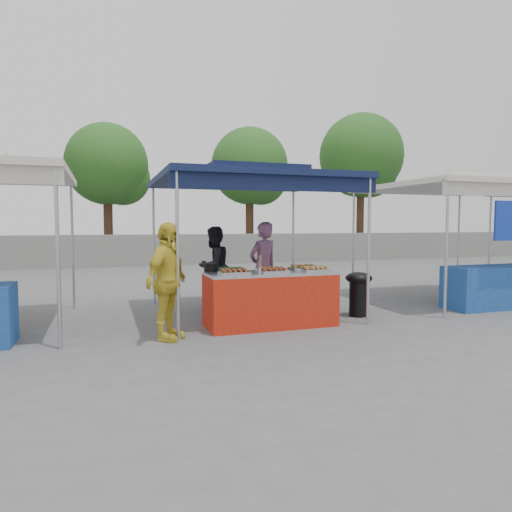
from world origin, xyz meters
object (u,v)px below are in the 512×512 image
object	(u,v)px
vendor_table	(270,299)
helper_man	(214,266)
cooking_pot	(211,267)
customer_person	(167,281)
vendor_woman	(263,268)
wok_burner	(359,290)

from	to	relation	value
vendor_table	helper_man	size ratio (longest dim) A/B	1.29
vendor_table	helper_man	world-z (taller)	helper_man
cooking_pot	helper_man	xyz separation A→B (m)	(0.43, 1.62, -0.14)
helper_man	vendor_table	bearing A→B (deg)	66.49
helper_man	customer_person	xyz separation A→B (m)	(-1.21, -2.34, 0.04)
vendor_woman	helper_man	world-z (taller)	vendor_woman
vendor_table	cooking_pot	world-z (taller)	cooking_pot
wok_burner	vendor_woman	distance (m)	1.71
wok_burner	helper_man	bearing A→B (deg)	124.93
wok_burner	vendor_woman	size ratio (longest dim) A/B	0.47
vendor_table	cooking_pot	size ratio (longest dim) A/B	8.90
customer_person	cooking_pot	bearing A→B (deg)	-10.46
vendor_woman	helper_man	bearing A→B (deg)	-77.09
vendor_table	helper_man	bearing A→B (deg)	102.38
helper_man	cooking_pot	bearing A→B (deg)	39.37
cooking_pot	customer_person	world-z (taller)	customer_person
vendor_table	vendor_woman	bearing A→B (deg)	76.63
wok_burner	helper_man	distance (m)	2.79
customer_person	helper_man	bearing A→B (deg)	9.54
vendor_table	wok_burner	distance (m)	1.72
cooking_pot	customer_person	size ratio (longest dim) A/B	0.14
helper_man	wok_burner	bearing A→B (deg)	104.81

